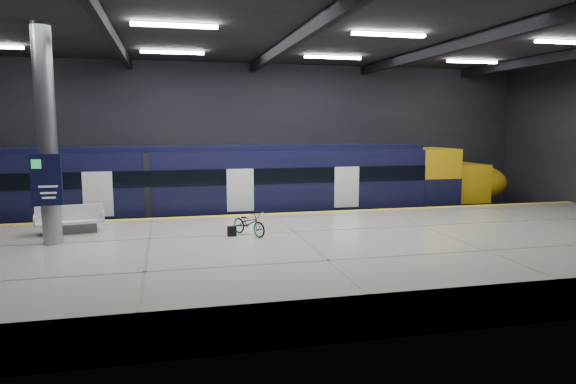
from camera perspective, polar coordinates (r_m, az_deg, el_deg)
name	(u,v)px	position (r m, az deg, el deg)	size (l,w,h in m)	color
ground	(288,255)	(19.56, 0.00, -6.99)	(30.00, 30.00, 0.00)	black
room_shell	(288,102)	(18.96, 0.00, 9.99)	(30.10, 16.10, 8.05)	black
platform	(305,257)	(17.07, 1.94, -7.24)	(30.00, 11.00, 1.10)	beige
safety_strip	(273,214)	(21.95, -1.64, -2.45)	(30.00, 0.40, 0.01)	yellow
rails	(262,225)	(24.79, -2.91, -3.71)	(30.00, 1.52, 0.16)	gray
train	(210,186)	(24.17, -8.62, 0.67)	(29.40, 2.84, 3.79)	black
bench	(70,223)	(19.62, -23.07, -3.21)	(2.39, 1.32, 1.00)	#595B60
bicycle	(249,223)	(17.74, -4.35, -3.48)	(0.56, 1.60, 0.84)	#99999E
pannier_bag	(232,231)	(17.71, -6.26, -4.34)	(0.30, 0.18, 0.35)	black
info_column	(47,138)	(17.80, -25.23, 5.40)	(0.90, 0.78, 6.90)	#9EA0A5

